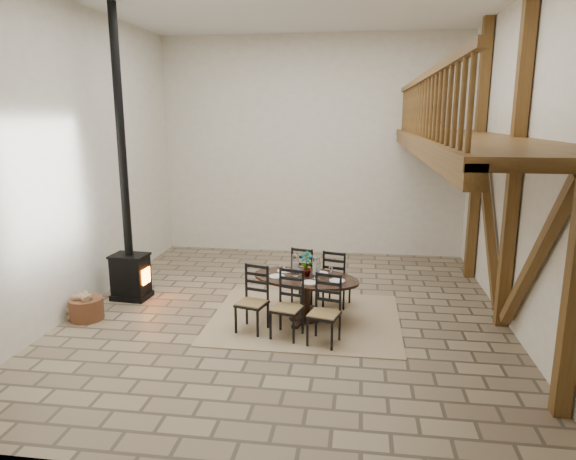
# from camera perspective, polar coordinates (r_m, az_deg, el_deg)

# --- Properties ---
(ground) EXTENTS (8.00, 8.00, 0.00)m
(ground) POSITION_cam_1_polar(r_m,az_deg,el_deg) (8.65, -0.04, -9.22)
(ground) COLOR gray
(ground) RESTS_ON ground
(room_shell) EXTENTS (7.02, 8.02, 5.01)m
(room_shell) POSITION_cam_1_polar(r_m,az_deg,el_deg) (7.95, 8.64, 11.02)
(room_shell) COLOR white
(room_shell) RESTS_ON ground
(rug) EXTENTS (3.00, 2.50, 0.02)m
(rug) POSITION_cam_1_polar(r_m,az_deg,el_deg) (8.41, 1.92, -9.81)
(rug) COLOR tan
(rug) RESTS_ON ground
(dining_table) EXTENTS (1.97, 2.19, 1.12)m
(dining_table) POSITION_cam_1_polar(r_m,az_deg,el_deg) (8.18, 1.68, -7.56)
(dining_table) COLOR black
(dining_table) RESTS_ON ground
(wood_stove) EXTENTS (0.66, 0.53, 5.00)m
(wood_stove) POSITION_cam_1_polar(r_m,az_deg,el_deg) (9.42, -17.35, -0.75)
(wood_stove) COLOR black
(wood_stove) RESTS_ON ground
(log_basket) EXTENTS (0.53, 0.53, 0.44)m
(log_basket) POSITION_cam_1_polar(r_m,az_deg,el_deg) (8.96, -21.49, -8.05)
(log_basket) COLOR brown
(log_basket) RESTS_ON ground
(log_stack) EXTENTS (0.38, 0.48, 0.22)m
(log_stack) POSITION_cam_1_polar(r_m,az_deg,el_deg) (9.05, -21.74, -8.40)
(log_stack) COLOR #A4795B
(log_stack) RESTS_ON ground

